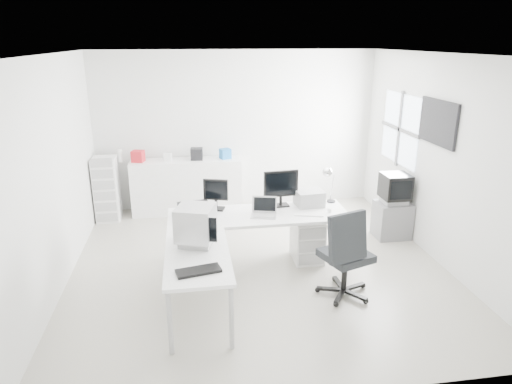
{
  "coord_description": "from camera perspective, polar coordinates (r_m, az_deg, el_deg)",
  "views": [
    {
      "loc": [
        -0.89,
        -5.58,
        2.97
      ],
      "look_at": [
        0.0,
        0.2,
        1.0
      ],
      "focal_mm": 32.0,
      "sensor_mm": 36.0,
      "label": 1
    }
  ],
  "objects": [
    {
      "name": "clutter_bottle",
      "position": [
        8.17,
        -16.61,
        4.37
      ],
      "size": [
        0.07,
        0.07,
        0.22
      ],
      "primitive_type": "cylinder",
      "color": "white",
      "rests_on": "sideboard"
    },
    {
      "name": "clutter_box_c",
      "position": [
        8.05,
        -7.43,
        4.74
      ],
      "size": [
        0.22,
        0.2,
        0.2
      ],
      "primitive_type": "cube",
      "rotation": [
        0.0,
        0.0,
        -0.08
      ],
      "color": "black",
      "rests_on": "sideboard"
    },
    {
      "name": "laptop",
      "position": [
        5.98,
        0.96,
        -2.03
      ],
      "size": [
        0.42,
        0.42,
        0.23
      ],
      "primitive_type": null,
      "rotation": [
        0.0,
        0.0,
        -0.26
      ],
      "color": "#B7B7BA",
      "rests_on": "main_desk"
    },
    {
      "name": "tv_cabinet",
      "position": [
        7.45,
        16.62,
        -3.34
      ],
      "size": [
        0.52,
        0.42,
        0.57
      ],
      "primitive_type": "cube",
      "color": "slate",
      "rests_on": "floor"
    },
    {
      "name": "desk_lamp",
      "position": [
        6.55,
        9.47,
        0.68
      ],
      "size": [
        0.16,
        0.16,
        0.46
      ],
      "primitive_type": null,
      "rotation": [
        0.0,
        0.0,
        -0.02
      ],
      "color": "silver",
      "rests_on": "main_desk"
    },
    {
      "name": "black_keyboard",
      "position": [
        4.67,
        -7.21,
        -9.75
      ],
      "size": [
        0.48,
        0.27,
        0.03
      ],
      "primitive_type": "cube",
      "rotation": [
        0.0,
        0.0,
        0.21
      ],
      "color": "black",
      "rests_on": "side_desk"
    },
    {
      "name": "clutter_box_d",
      "position": [
        8.08,
        -3.87,
        4.8
      ],
      "size": [
        0.22,
        0.21,
        0.18
      ],
      "primitive_type": "cube",
      "rotation": [
        0.0,
        0.0,
        0.36
      ],
      "color": "#1860A8",
      "rests_on": "sideboard"
    },
    {
      "name": "clutter_box_a",
      "position": [
        8.1,
        -14.53,
        4.34
      ],
      "size": [
        0.24,
        0.22,
        0.2
      ],
      "primitive_type": "cube",
      "rotation": [
        0.0,
        0.0,
        -0.28
      ],
      "color": "red",
      "rests_on": "sideboard"
    },
    {
      "name": "back_wall",
      "position": [
        8.28,
        -2.43,
        7.67
      ],
      "size": [
        5.0,
        0.02,
        2.8
      ],
      "primitive_type": "cube",
      "color": "silver",
      "rests_on": "floor"
    },
    {
      "name": "crt_tv",
      "position": [
        7.28,
        16.99,
        0.37
      ],
      "size": [
        0.5,
        0.48,
        0.45
      ],
      "primitive_type": null,
      "color": "black",
      "rests_on": "tv_cabinet"
    },
    {
      "name": "inkjet_printer",
      "position": [
        6.1,
        -7.72,
        -2.17
      ],
      "size": [
        0.45,
        0.38,
        0.14
      ],
      "primitive_type": "cube",
      "rotation": [
        0.0,
        0.0,
        0.16
      ],
      "color": "black",
      "rests_on": "main_desk"
    },
    {
      "name": "right_wall",
      "position": [
        6.71,
        21.93,
        3.73
      ],
      "size": [
        0.02,
        5.0,
        2.8
      ],
      "primitive_type": "cube",
      "color": "silver",
      "rests_on": "floor"
    },
    {
      "name": "white_keyboard",
      "position": [
        6.09,
        6.62,
        -2.8
      ],
      "size": [
        0.41,
        0.22,
        0.02
      ],
      "primitive_type": "cube",
      "rotation": [
        0.0,
        0.0,
        -0.26
      ],
      "color": "white",
      "rests_on": "main_desk"
    },
    {
      "name": "lcd_monitor_large",
      "position": [
        6.31,
        3.13,
        0.42
      ],
      "size": [
        0.5,
        0.24,
        0.51
      ],
      "primitive_type": null,
      "rotation": [
        0.0,
        0.0,
        0.09
      ],
      "color": "black",
      "rests_on": "main_desk"
    },
    {
      "name": "ceiling",
      "position": [
        5.65,
        0.32,
        16.89
      ],
      "size": [
        5.0,
        5.0,
        0.01
      ],
      "primitive_type": "cube",
      "color": "white",
      "rests_on": "back_wall"
    },
    {
      "name": "lcd_monitor_small",
      "position": [
        6.21,
        -5.04,
        -0.34
      ],
      "size": [
        0.38,
        0.28,
        0.42
      ],
      "primitive_type": null,
      "rotation": [
        0.0,
        0.0,
        -0.3
      ],
      "color": "black",
      "rests_on": "main_desk"
    },
    {
      "name": "floor",
      "position": [
        6.38,
        0.28,
        -9.11
      ],
      "size": [
        5.0,
        5.0,
        0.01
      ],
      "primitive_type": "cube",
      "color": "silver",
      "rests_on": "ground"
    },
    {
      "name": "filing_cabinet",
      "position": [
        8.14,
        -18.15,
        0.34
      ],
      "size": [
        0.38,
        0.46,
        1.09
      ],
      "primitive_type": "cube",
      "color": "white",
      "rests_on": "floor"
    },
    {
      "name": "clutter_box_b",
      "position": [
        8.07,
        -10.97,
        4.31
      ],
      "size": [
        0.15,
        0.13,
        0.13
      ],
      "primitive_type": "cube",
      "rotation": [
        0.0,
        0.0,
        -0.18
      ],
      "color": "white",
      "rests_on": "sideboard"
    },
    {
      "name": "white_mouse",
      "position": [
        6.21,
        9.18,
        -2.29
      ],
      "size": [
        0.06,
        0.06,
        0.06
      ],
      "primitive_type": "sphere",
      "color": "white",
      "rests_on": "main_desk"
    },
    {
      "name": "side_desk",
      "position": [
        5.21,
        -7.18,
        -11.45
      ],
      "size": [
        0.7,
        1.4,
        0.75
      ],
      "primitive_type": null,
      "color": "white",
      "rests_on": "floor"
    },
    {
      "name": "left_wall",
      "position": [
        6.02,
        -23.94,
        1.86
      ],
      "size": [
        0.02,
        5.0,
        2.8
      ],
      "primitive_type": "cube",
      "color": "silver",
      "rests_on": "floor"
    },
    {
      "name": "main_desk",
      "position": [
        6.25,
        0.33,
        -5.92
      ],
      "size": [
        2.4,
        0.8,
        0.75
      ],
      "primitive_type": null,
      "color": "white",
      "rests_on": "floor"
    },
    {
      "name": "drawer_pedestal",
      "position": [
        6.46,
        6.44,
        -5.92
      ],
      "size": [
        0.4,
        0.5,
        0.6
      ],
      "primitive_type": "cube",
      "color": "white",
      "rests_on": "floor"
    },
    {
      "name": "window",
      "position": [
        7.69,
        17.55,
        7.5
      ],
      "size": [
        0.02,
        1.2,
        1.1
      ],
      "primitive_type": null,
      "color": "white",
      "rests_on": "right_wall"
    },
    {
      "name": "crt_monitor",
      "position": [
        5.15,
        -7.55,
        -3.99
      ],
      "size": [
        0.56,
        0.56,
        0.51
      ],
      "primitive_type": null,
      "rotation": [
        0.0,
        0.0,
        -0.31
      ],
      "color": "#B7B7BA",
      "rests_on": "side_desk"
    },
    {
      "name": "laser_printer",
      "position": [
        6.42,
        6.66,
        -0.74
      ],
      "size": [
        0.4,
        0.35,
        0.21
      ],
      "primitive_type": "cube",
      "rotation": [
        0.0,
        0.0,
        0.09
      ],
      "color": "#9D9D9D",
      "rests_on": "main_desk"
    },
    {
      "name": "office_chair",
      "position": [
        5.55,
        11.19,
        -7.27
      ],
      "size": [
        0.85,
        0.85,
        1.16
      ],
      "primitive_type": null,
      "rotation": [
        0.0,
        0.0,
        0.34
      ],
      "color": "#282B2D",
      "rests_on": "floor"
    },
    {
      "name": "wall_picture",
      "position": [
        6.68,
        21.79,
        8.09
      ],
      "size": [
        0.04,
        0.9,
        0.6
      ],
      "primitive_type": null,
      "color": "black",
      "rests_on": "right_wall"
    },
    {
      "name": "sideboard",
      "position": [
        8.21,
        -8.65,
        0.74
      ],
      "size": [
        1.92,
        0.48,
        0.96
      ],
      "primitive_type": "cube",
      "color": "white",
      "rests_on": "floor"
    }
  ]
}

